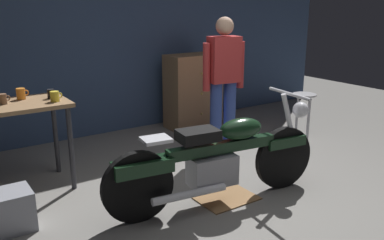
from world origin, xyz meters
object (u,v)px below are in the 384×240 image
person_standing (224,78)px  mug_brown_stoneware (3,99)px  wooden_dresser (193,91)px  motorcycle (219,158)px  storage_bin (5,212)px  mug_orange_travel (21,94)px  mug_black_matte (51,94)px  shop_stool (304,104)px  mug_yellow_tall (55,96)px

person_standing → mug_brown_stoneware: person_standing is taller
person_standing → wooden_dresser: (0.26, 1.06, -0.38)m
motorcycle → mug_brown_stoneware: mug_brown_stoneware is taller
storage_bin → mug_orange_travel: mug_orange_travel is taller
mug_black_matte → mug_orange_travel: bearing=155.7°
storage_bin → mug_orange_travel: 1.26m
shop_stool → wooden_dresser: wooden_dresser is taller
motorcycle → mug_orange_travel: 2.07m
wooden_dresser → mug_brown_stoneware: bearing=-162.7°
mug_yellow_tall → mug_orange_travel: mug_orange_travel is taller
storage_bin → mug_black_matte: 1.29m
person_standing → shop_stool: size_ratio=2.61×
person_standing → shop_stool: 1.28m
storage_bin → person_standing: bearing=12.0°
shop_stool → person_standing: bearing=166.0°
mug_orange_travel → mug_black_matte: 0.29m
mug_yellow_tall → mug_black_matte: size_ratio=1.15×
mug_black_matte → shop_stool: bearing=-8.6°
person_standing → mug_orange_travel: size_ratio=13.73×
storage_bin → mug_brown_stoneware: mug_brown_stoneware is taller
motorcycle → mug_yellow_tall: size_ratio=18.34×
motorcycle → shop_stool: size_ratio=3.41×
storage_bin → mug_yellow_tall: (0.66, 0.61, 0.78)m
person_standing → mug_orange_travel: (-2.32, 0.32, 0.03)m
shop_stool → mug_black_matte: (-3.23, 0.49, 0.45)m
mug_black_matte → mug_brown_stoneware: bearing=-179.7°
mug_black_matte → mug_brown_stoneware: (-0.45, -0.00, 0.00)m
shop_stool → mug_brown_stoneware: 3.74m
motorcycle → mug_orange_travel: mug_orange_travel is taller
person_standing → storage_bin: person_standing is taller
shop_stool → storage_bin: bearing=-175.8°
motorcycle → mug_brown_stoneware: bearing=146.4°
wooden_dresser → mug_orange_travel: size_ratio=9.05×
mug_brown_stoneware → motorcycle: bearing=-41.1°
motorcycle → storage_bin: bearing=169.4°
wooden_dresser → person_standing: bearing=-103.8°
shop_stool → mug_brown_stoneware: size_ratio=6.03×
mug_yellow_tall → motorcycle: bearing=-46.9°
motorcycle → shop_stool: 2.30m
person_standing → mug_orange_travel: 2.34m
wooden_dresser → mug_yellow_tall: 2.58m
shop_stool → storage_bin: size_ratio=1.45×
shop_stool → mug_yellow_tall: bearing=174.4°
mug_orange_travel → mug_brown_stoneware: bearing=-147.5°
shop_stool → mug_orange_travel: bearing=170.1°
wooden_dresser → mug_black_matte: size_ratio=10.60×
person_standing → shop_stool: bearing=174.7°
motorcycle → wooden_dresser: (1.22, 2.22, 0.10)m
mug_black_matte → person_standing: bearing=-5.5°
wooden_dresser → storage_bin: size_ratio=2.50×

